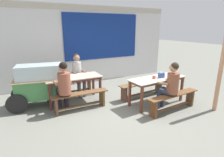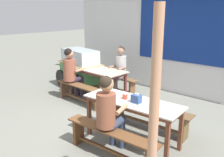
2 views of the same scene
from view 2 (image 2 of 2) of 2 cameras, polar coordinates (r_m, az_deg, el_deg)
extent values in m
plane|color=slate|center=(5.01, -2.49, -10.54)|extent=(40.00, 40.00, 0.00)
cube|color=silver|center=(6.83, 14.01, 7.99)|extent=(6.95, 0.12, 2.70)
cube|color=navy|center=(6.47, 18.26, 11.01)|extent=(3.07, 0.03, 1.71)
cube|color=#BAAF97|center=(6.25, -3.49, 2.14)|extent=(1.60, 0.72, 0.03)
cube|color=brown|center=(6.26, -3.49, 1.76)|extent=(1.52, 0.66, 0.06)
cube|color=brown|center=(6.09, 3.16, -2.24)|extent=(0.06, 0.06, 0.68)
cube|color=brown|center=(5.69, -0.51, -3.54)|extent=(0.06, 0.06, 0.68)
cube|color=brown|center=(7.05, -5.78, 0.19)|extent=(0.06, 0.06, 0.68)
cube|color=brown|center=(6.70, -9.42, -0.76)|extent=(0.06, 0.06, 0.68)
cube|color=beige|center=(4.07, 4.89, -5.37)|extent=(1.74, 0.73, 0.02)
cube|color=brown|center=(4.08, 4.87, -5.91)|extent=(1.66, 0.66, 0.06)
cube|color=brown|center=(4.12, 15.93, -11.94)|extent=(0.06, 0.06, 0.68)
cube|color=brown|center=(3.72, 12.89, -14.96)|extent=(0.06, 0.06, 0.68)
cube|color=brown|center=(4.83, -1.33, -7.09)|extent=(0.06, 0.06, 0.68)
cube|color=brown|center=(4.49, -5.41, -9.01)|extent=(0.06, 0.06, 0.68)
cube|color=brown|center=(6.74, 0.25, 0.56)|extent=(1.60, 0.27, 0.03)
cube|color=brown|center=(6.39, 4.75, -2.55)|extent=(0.06, 0.21, 0.44)
cube|color=brown|center=(7.26, -3.71, -0.27)|extent=(0.06, 0.21, 0.44)
cube|color=brown|center=(6.84, 0.25, -2.22)|extent=(1.32, 0.07, 0.04)
cube|color=brown|center=(5.94, -7.64, -1.68)|extent=(1.51, 0.30, 0.03)
cube|color=brown|center=(5.57, -3.36, -5.31)|extent=(0.06, 0.23, 0.44)
cube|color=brown|center=(6.49, -11.15, -2.50)|extent=(0.06, 0.23, 0.44)
cube|color=brown|center=(6.05, -7.52, -4.78)|extent=(1.23, 0.07, 0.04)
cube|color=brown|center=(4.66, 8.89, -6.64)|extent=(1.68, 0.41, 0.02)
cube|color=brown|center=(4.49, 16.83, -11.32)|extent=(0.08, 0.26, 0.44)
cube|color=brown|center=(5.10, 1.76, -7.28)|extent=(0.08, 0.26, 0.44)
cube|color=brown|center=(4.80, 8.72, -10.45)|extent=(1.38, 0.13, 0.04)
cube|color=brown|center=(3.75, -0.40, -12.31)|extent=(1.65, 0.35, 0.03)
cube|color=brown|center=(4.27, -7.92, -12.26)|extent=(0.07, 0.21, 0.44)
cube|color=brown|center=(3.92, -0.39, -16.75)|extent=(1.35, 0.13, 0.04)
cube|color=#448749|center=(7.03, -7.47, 1.53)|extent=(1.40, 0.87, 0.51)
cube|color=silver|center=(6.93, -7.60, 5.18)|extent=(1.26, 0.78, 0.40)
cube|color=tan|center=(6.97, -7.55, 3.64)|extent=(1.49, 0.96, 0.02)
cylinder|color=black|center=(7.76, -7.45, 0.96)|extent=(0.51, 0.14, 0.51)
cylinder|color=black|center=(7.44, -12.12, 0.09)|extent=(0.51, 0.14, 0.51)
cylinder|color=#333333|center=(6.65, -4.73, -2.63)|extent=(0.05, 0.05, 0.26)
cylinder|color=#3F3F3F|center=(6.31, -3.63, 1.42)|extent=(0.15, 0.64, 0.04)
cylinder|color=#29202E|center=(6.43, -7.11, -2.35)|extent=(0.11, 0.11, 0.47)
cylinder|color=#29202E|center=(6.56, -8.17, -2.03)|extent=(0.11, 0.11, 0.47)
cylinder|color=#29202E|center=(6.25, -8.28, -0.22)|extent=(0.14, 0.36, 0.13)
cylinder|color=#29202E|center=(6.38, -9.35, 0.07)|extent=(0.14, 0.36, 0.13)
cylinder|color=brown|center=(6.15, -10.06, 1.99)|extent=(0.31, 0.31, 0.55)
sphere|color=#B0785E|center=(6.08, -10.10, 5.81)|extent=(0.22, 0.22, 0.22)
sphere|color=black|center=(6.05, -10.33, 6.12)|extent=(0.20, 0.20, 0.20)
cylinder|color=#B0785E|center=(6.13, -7.72, 1.94)|extent=(0.08, 0.30, 0.08)
cylinder|color=#B0785E|center=(6.39, -9.81, 2.41)|extent=(0.08, 0.30, 0.08)
cylinder|color=#67595B|center=(6.40, -0.45, -2.32)|extent=(0.11, 0.11, 0.47)
cylinder|color=#67595B|center=(6.30, 0.82, -2.63)|extent=(0.11, 0.11, 0.47)
cylinder|color=#67595B|center=(6.45, 0.54, 0.46)|extent=(0.15, 0.40, 0.13)
cylinder|color=#67595B|center=(6.35, 1.81, 0.19)|extent=(0.15, 0.40, 0.13)
cylinder|color=#B0ABAC|center=(6.47, 2.14, 2.94)|extent=(0.28, 0.28, 0.56)
sphere|color=#8C6450|center=(6.38, 2.07, 6.51)|extent=(0.20, 0.20, 0.20)
sphere|color=#2D2319|center=(6.40, 2.24, 6.86)|extent=(0.19, 0.19, 0.19)
cylinder|color=#8C6450|center=(6.43, 0.03, 2.76)|extent=(0.09, 0.30, 0.08)
cylinder|color=#8C6450|center=(6.24, 2.34, 2.35)|extent=(0.09, 0.30, 0.08)
cylinder|color=#303A52|center=(4.10, 2.34, -13.15)|extent=(0.11, 0.11, 0.47)
cylinder|color=#303A52|center=(4.19, 0.15, -12.53)|extent=(0.11, 0.11, 0.47)
cylinder|color=#303A52|center=(3.85, 1.13, -10.47)|extent=(0.19, 0.39, 0.13)
cylinder|color=#303A52|center=(3.93, -1.15, -9.85)|extent=(0.19, 0.39, 0.13)
cylinder|color=brown|center=(3.65, -1.43, -7.50)|extent=(0.30, 0.30, 0.53)
sphere|color=tan|center=(3.53, -1.29, -1.37)|extent=(0.21, 0.21, 0.21)
sphere|color=#2D2319|center=(3.50, -1.57, -0.90)|extent=(0.20, 0.20, 0.20)
cylinder|color=tan|center=(3.72, 2.31, -7.31)|extent=(0.12, 0.31, 0.10)
cylinder|color=tan|center=(3.88, -2.04, -6.27)|extent=(0.12, 0.31, 0.09)
cube|color=#314F8D|center=(3.96, 5.79, -4.78)|extent=(0.15, 0.12, 0.14)
cube|color=white|center=(3.93, 5.82, -3.69)|extent=(0.06, 0.04, 0.02)
cylinder|color=#D64937|center=(4.12, 3.08, -4.26)|extent=(0.09, 0.09, 0.09)
cylinder|color=white|center=(4.10, 3.09, -3.58)|extent=(0.08, 0.08, 0.02)
cylinder|color=tan|center=(2.53, 9.84, -9.41)|extent=(0.10, 0.10, 2.30)
camera|label=1|loc=(5.73, -55.99, 8.23)|focal=29.22mm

